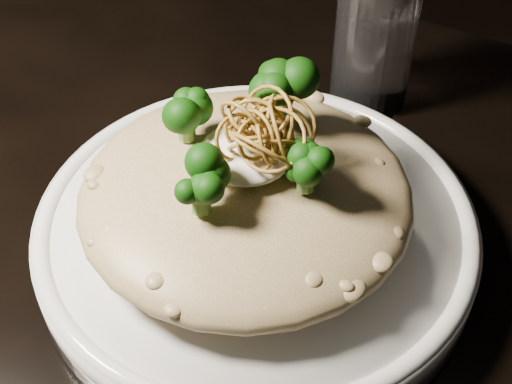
# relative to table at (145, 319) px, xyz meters

# --- Properties ---
(table) EXTENTS (1.10, 0.80, 0.75)m
(table) POSITION_rel_table_xyz_m (0.00, 0.00, 0.00)
(table) COLOR black
(table) RESTS_ON ground
(plate) EXTENTS (0.30, 0.30, 0.03)m
(plate) POSITION_rel_table_xyz_m (0.08, 0.05, 0.10)
(plate) COLOR white
(plate) RESTS_ON table
(risotto) EXTENTS (0.22, 0.22, 0.05)m
(risotto) POSITION_rel_table_xyz_m (0.07, 0.04, 0.14)
(risotto) COLOR brown
(risotto) RESTS_ON plate
(broccoli) EXTENTS (0.14, 0.14, 0.05)m
(broccoli) POSITION_rel_table_xyz_m (0.07, 0.04, 0.19)
(broccoli) COLOR black
(broccoli) RESTS_ON risotto
(cheese) EXTENTS (0.06, 0.06, 0.02)m
(cheese) POSITION_rel_table_xyz_m (0.07, 0.04, 0.17)
(cheese) COLOR white
(cheese) RESTS_ON risotto
(shallots) EXTENTS (0.06, 0.06, 0.04)m
(shallots) POSITION_rel_table_xyz_m (0.08, 0.05, 0.20)
(shallots) COLOR brown
(shallots) RESTS_ON cheese
(drinking_glass) EXTENTS (0.09, 0.09, 0.12)m
(drinking_glass) POSITION_rel_table_xyz_m (0.07, 0.25, 0.14)
(drinking_glass) COLOR silver
(drinking_glass) RESTS_ON table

